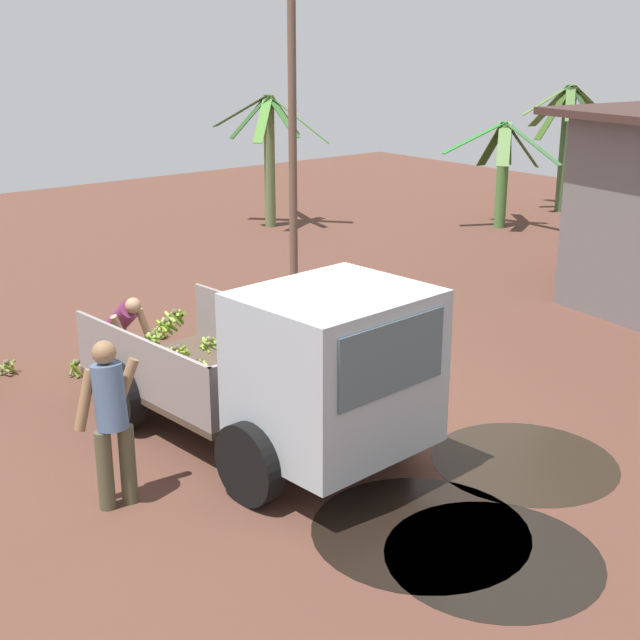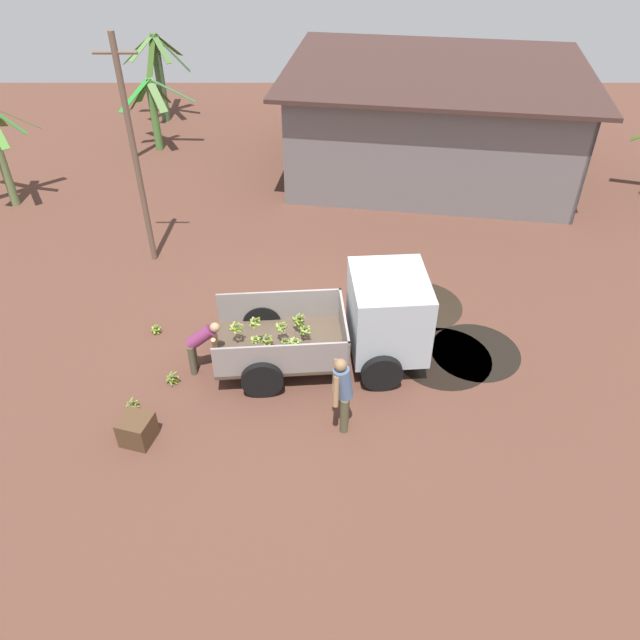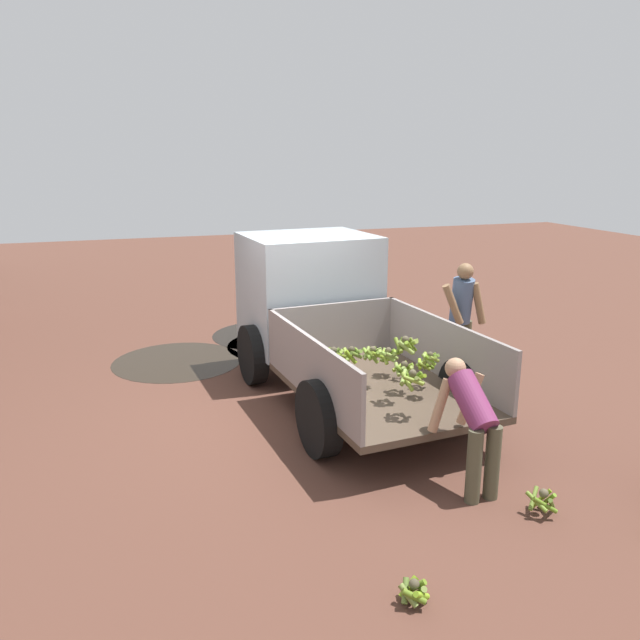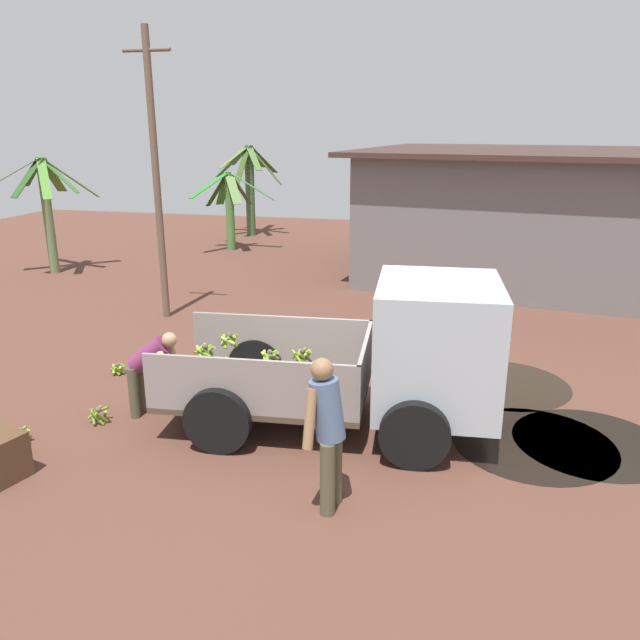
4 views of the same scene
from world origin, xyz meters
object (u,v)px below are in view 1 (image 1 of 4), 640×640
Objects in this scene: banana_bunch_on_ground_1 at (7,366)px; banana_bunch_on_ground_0 at (160,332)px; person_worker_loading at (122,329)px; banana_bunch_on_ground_2 at (78,366)px; utility_pole at (292,126)px; cargo_truck at (308,373)px; person_foreground_visitor at (111,416)px.

banana_bunch_on_ground_0 is at bearing 90.49° from banana_bunch_on_ground_1.
banana_bunch_on_ground_2 is (-0.59, -0.40, -0.59)m from person_worker_loading.
banana_bunch_on_ground_0 is 1.77m from banana_bunch_on_ground_2.
banana_bunch_on_ground_0 is (-1.27, 1.23, -0.63)m from person_worker_loading.
utility_pole is 4.27m from banana_bunch_on_ground_0.
utility_pole reaches higher than cargo_truck.
utility_pole reaches higher than person_foreground_visitor.
cargo_truck is at bearing -36.36° from utility_pole.
person_worker_loading is 0.93m from banana_bunch_on_ground_2.
banana_bunch_on_ground_1 is 0.97× the size of banana_bunch_on_ground_2.
banana_bunch_on_ground_2 is at bearing -73.84° from utility_pole.
person_foreground_visitor is at bearing -6.32° from banana_bunch_on_ground_1.
cargo_truck is at bearing 3.19° from person_worker_loading.
banana_bunch_on_ground_0 is (-4.12, 2.81, -0.83)m from person_foreground_visitor.
person_worker_loading is at bearing -178.02° from cargo_truck.
banana_bunch_on_ground_2 is (1.38, -4.75, -2.79)m from utility_pole.
utility_pole is 3.37× the size of person_foreground_visitor.
banana_bunch_on_ground_2 is at bearing -67.46° from banana_bunch_on_ground_0.
utility_pole is at bearing 139.36° from cargo_truck.
banana_bunch_on_ground_2 reaches higher than banana_bunch_on_ground_0.
banana_bunch_on_ground_1 is (-4.68, -1.50, -0.95)m from cargo_truck.
person_foreground_visitor is 5.84× the size of banana_bunch_on_ground_1.
person_foreground_visitor is at bearing -34.26° from banana_bunch_on_ground_0.
person_foreground_visitor is at bearing -50.88° from utility_pole.
banana_bunch_on_ground_1 is (-4.10, 0.45, -0.81)m from person_foreground_visitor.
cargo_truck is at bearing 17.74° from banana_bunch_on_ground_1.
utility_pole reaches higher than person_worker_loading.
cargo_truck is at bearing 10.91° from banana_bunch_on_ground_2.
person_foreground_visitor is 5.06m from banana_bunch_on_ground_0.
person_worker_loading is (1.97, -4.35, -2.19)m from utility_pole.
person_foreground_visitor is 5.64× the size of banana_bunch_on_ground_2.
person_foreground_visitor is 6.88× the size of banana_bunch_on_ground_0.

